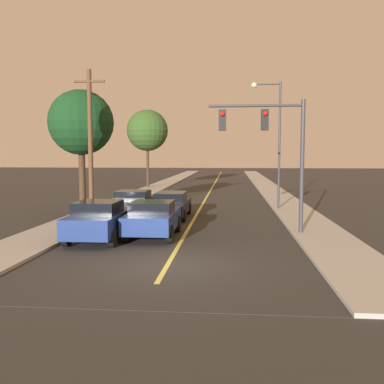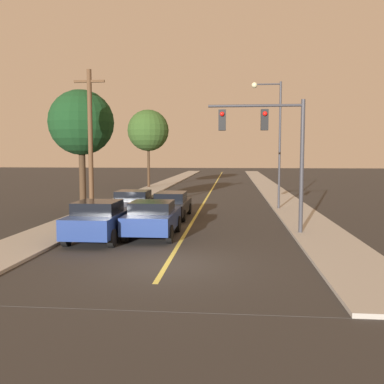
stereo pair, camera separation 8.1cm
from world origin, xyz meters
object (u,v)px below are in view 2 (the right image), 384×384
Objects in this scene: car_near_lane_front at (153,218)px; car_outer_lane_second at (134,204)px; streetlamp_right at (274,129)px; tree_left_far at (148,131)px; traffic_signal_mast at (271,138)px; utility_pole_left at (90,142)px; tree_left_near at (81,123)px; car_near_lane_second at (171,205)px; car_outer_lane_front at (99,220)px.

car_near_lane_front is 1.07× the size of car_outer_lane_second.
car_outer_lane_second is 10.07m from streetlamp_right.
car_near_lane_front is at bearing -78.43° from tree_left_far.
traffic_signal_mast is 0.71× the size of tree_left_far.
tree_left_near is at bearing 119.88° from utility_pole_left.
car_outer_lane_second is at bearing 149.47° from traffic_signal_mast.
tree_left_far reaches higher than streetlamp_right.
utility_pole_left is at bearing -149.68° from streetlamp_right.
tree_left_far is at bearing 90.56° from tree_left_near.
tree_left_far is (-10.45, 25.39, 1.80)m from traffic_signal_mast.
traffic_signal_mast is (5.03, -4.56, 3.48)m from car_near_lane_second.
tree_left_near reaches higher than car_near_lane_second.
utility_pole_left is (-1.91, -1.44, 3.34)m from car_outer_lane_second.
car_near_lane_front is 5.66m from car_outer_lane_second.
car_outer_lane_second is 0.47× the size of tree_left_far.
traffic_signal_mast is 9.40m from utility_pole_left.
tree_left_near is (-3.17, 0.75, 4.50)m from car_outer_lane_second.
car_near_lane_second is 1.28× the size of car_outer_lane_second.
car_outer_lane_second is (-2.06, 5.27, -0.01)m from car_near_lane_front.
tree_left_near is at bearing 154.32° from traffic_signal_mast.
streetlamp_right is (7.98, 4.34, 4.33)m from car_outer_lane_second.
utility_pole_left is at bearing -60.12° from tree_left_near.
tree_left_near is (-11.15, -3.60, 0.18)m from streetlamp_right.
car_near_lane_second is at bearing 137.79° from traffic_signal_mast.
car_outer_lane_front is at bearing -83.00° from tree_left_far.
traffic_signal_mast is at bearing -96.02° from streetlamp_right.
car_outer_lane_second is 4.11m from utility_pole_left.
car_outer_lane_second is at bearing 90.00° from car_outer_lane_front.
car_near_lane_front is 0.51× the size of streetlamp_right.
traffic_signal_mast is at bearing -16.94° from utility_pole_left.
tree_left_near is 20.48m from tree_left_far.
streetlamp_right reaches higher than traffic_signal_mast.
tree_left_far reaches higher than car_near_lane_second.
traffic_signal_mast reaches higher than car_outer_lane_front.
car_near_lane_front is 0.83× the size of car_near_lane_second.
tree_left_far is at bearing 101.57° from car_near_lane_front.
car_outer_lane_front is at bearing -127.15° from streetlamp_right.
car_outer_lane_front is at bearing -65.49° from tree_left_near.
car_near_lane_second is 8.37m from streetlamp_right.
car_outer_lane_front is 6.10m from utility_pole_left.
streetlamp_right reaches higher than tree_left_near.
traffic_signal_mast is at bearing -25.68° from tree_left_near.
car_near_lane_second is (-0.00, 5.66, -0.08)m from car_near_lane_front.
streetlamp_right is (7.98, 10.54, 4.29)m from car_outer_lane_front.
tree_left_far reaches higher than tree_left_near.
utility_pole_left is at bearing 135.96° from car_near_lane_front.
utility_pole_left is at bearing -142.96° from car_outer_lane_second.
car_near_lane_front is 6.17m from traffic_signal_mast.
traffic_signal_mast is (7.08, -4.18, 3.42)m from car_outer_lane_second.
car_near_lane_second is at bearing 10.55° from car_outer_lane_second.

